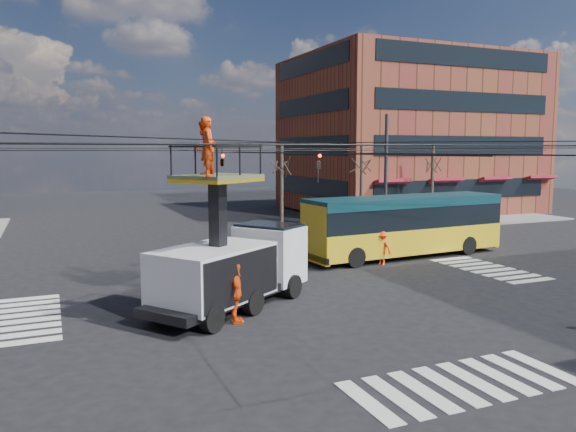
# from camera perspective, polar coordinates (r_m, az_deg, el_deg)

# --- Properties ---
(ground) EXTENTS (120.00, 120.00, 0.00)m
(ground) POSITION_cam_1_polar(r_m,az_deg,el_deg) (22.89, 0.69, -7.47)
(ground) COLOR black
(ground) RESTS_ON ground
(sidewalk_ne) EXTENTS (18.00, 18.00, 0.12)m
(sidewalk_ne) POSITION_cam_1_polar(r_m,az_deg,el_deg) (51.32, 12.79, 0.34)
(sidewalk_ne) COLOR slate
(sidewalk_ne) RESTS_ON ground
(crosswalks) EXTENTS (22.40, 22.40, 0.02)m
(crosswalks) POSITION_cam_1_polar(r_m,az_deg,el_deg) (22.88, 0.69, -7.45)
(crosswalks) COLOR silver
(crosswalks) RESTS_ON ground
(building_ne) EXTENTS (20.06, 16.06, 14.00)m
(building_ne) POSITION_cam_1_polar(r_m,az_deg,el_deg) (54.03, 11.97, 8.05)
(building_ne) COLOR brown
(building_ne) RESTS_ON ground
(overhead_network) EXTENTS (24.24, 24.24, 8.00)m
(overhead_network) POSITION_cam_1_polar(r_m,az_deg,el_deg) (22.57, 0.12, 3.36)
(overhead_network) COLOR #2D2D30
(overhead_network) RESTS_ON ground
(tree_a) EXTENTS (2.00, 2.00, 6.00)m
(tree_a) POSITION_cam_1_polar(r_m,az_deg,el_deg) (36.58, -0.66, 5.18)
(tree_a) COLOR #382B21
(tree_a) RESTS_ON ground
(tree_b) EXTENTS (2.00, 2.00, 6.00)m
(tree_b) POSITION_cam_1_polar(r_m,az_deg,el_deg) (39.26, 7.50, 5.23)
(tree_b) COLOR #382B21
(tree_b) RESTS_ON ground
(tree_c) EXTENTS (2.00, 2.00, 6.00)m
(tree_c) POSITION_cam_1_polar(r_m,az_deg,el_deg) (42.63, 14.49, 5.19)
(tree_c) COLOR #382B21
(tree_c) RESTS_ON ground
(utility_truck) EXTENTS (7.04, 5.93, 6.65)m
(utility_truck) POSITION_cam_1_polar(r_m,az_deg,el_deg) (20.02, -5.69, -3.33)
(utility_truck) COLOR black
(utility_truck) RESTS_ON ground
(city_bus) EXTENTS (11.43, 3.47, 3.20)m
(city_bus) POSITION_cam_1_polar(r_m,az_deg,el_deg) (30.20, 11.78, -0.82)
(city_bus) COLOR gold
(city_bus) RESTS_ON ground
(traffic_cone) EXTENTS (0.36, 0.36, 0.74)m
(traffic_cone) POSITION_cam_1_polar(r_m,az_deg,el_deg) (20.09, -10.27, -8.51)
(traffic_cone) COLOR #FF3C0A
(traffic_cone) RESTS_ON ground
(worker_ground) EXTENTS (0.67, 1.24, 2.01)m
(worker_ground) POSITION_cam_1_polar(r_m,az_deg,el_deg) (18.44, -5.34, -7.78)
(worker_ground) COLOR #FF5310
(worker_ground) RESTS_ON ground
(flagger) EXTENTS (1.06, 1.25, 1.67)m
(flagger) POSITION_cam_1_polar(r_m,az_deg,el_deg) (27.95, 9.47, -3.21)
(flagger) COLOR #FF3910
(flagger) RESTS_ON ground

